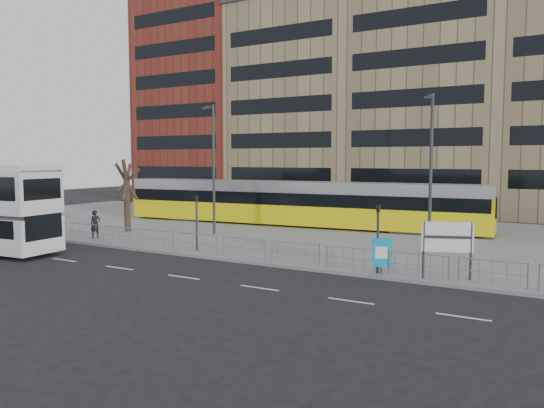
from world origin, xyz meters
The scene contains 15 objects.
ground centered at (0.00, 0.00, 0.00)m, with size 120.00×120.00×0.00m, color black.
plaza centered at (0.00, 12.00, 0.07)m, with size 64.00×24.00×0.15m, color slate.
kerb centered at (0.00, 0.05, 0.07)m, with size 64.00×0.25×0.17m, color gray.
building_row centered at (1.55, 34.27, 12.91)m, with size 70.40×18.40×31.20m.
pedestrian_barrier centered at (2.00, 0.50, 0.98)m, with size 32.07×0.07×1.10m.
road_markings centered at (1.00, -4.00, 0.01)m, with size 62.00×0.12×0.01m, color white.
tram centered at (-1.86, 13.86, 1.86)m, with size 29.04×5.06×3.41m.
station_sign centered at (12.43, 0.80, 1.86)m, with size 2.05×0.82×2.47m.
ad_panel centered at (9.69, 0.40, 1.10)m, with size 0.82×0.42×1.63m.
pedestrian centered at (-9.83, 1.50, 1.06)m, with size 0.67×0.44×1.83m, color black.
traffic_light_west centered at (-1.30, 1.18, 2.12)m, with size 0.22×0.24×3.10m.
traffic_light_east centered at (9.47, 0.50, 2.12)m, with size 0.18×0.21×3.10m.
lamp_post_west centered at (-4.35, 6.92, 4.91)m, with size 0.45×1.04×8.77m.
lamp_post_east centered at (10.11, 7.26, 4.87)m, with size 0.45×1.04×8.69m.
bare_tree centered at (-10.44, 4.93, 5.35)m, with size 5.01×5.01×7.47m.
Camera 1 is at (17.15, -22.23, 5.29)m, focal length 35.00 mm.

